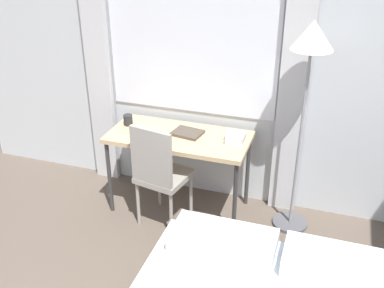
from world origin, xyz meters
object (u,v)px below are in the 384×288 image
(desk_chair, at_px, (159,171))
(mug, at_px, (128,120))
(standing_lamp, at_px, (309,63))
(book, at_px, (187,133))
(telephone, at_px, (236,137))
(desk, at_px, (179,142))

(desk_chair, relative_size, mug, 10.03)
(standing_lamp, distance_m, book, 1.20)
(desk_chair, xyz_separation_m, book, (0.14, 0.35, 0.22))
(telephone, distance_m, mug, 1.01)
(book, distance_m, mug, 0.58)
(book, height_order, mug, mug)
(desk_chair, height_order, mug, desk_chair)
(standing_lamp, bearing_deg, telephone, -179.26)
(desk_chair, relative_size, book, 3.46)
(standing_lamp, xyz_separation_m, telephone, (-0.53, -0.01, -0.70))
(desk, relative_size, standing_lamp, 0.69)
(standing_lamp, bearing_deg, book, -179.55)
(desk_chair, height_order, telephone, desk_chair)
(standing_lamp, relative_size, mug, 18.61)
(standing_lamp, height_order, telephone, standing_lamp)
(desk, xyz_separation_m, desk_chair, (-0.07, -0.30, -0.15))
(standing_lamp, xyz_separation_m, book, (-0.96, -0.01, -0.72))
(standing_lamp, distance_m, mug, 1.68)
(telephone, bearing_deg, book, -179.90)
(desk, bearing_deg, telephone, 5.29)
(standing_lamp, bearing_deg, desk_chair, -162.15)
(desk, distance_m, desk_chair, 0.34)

